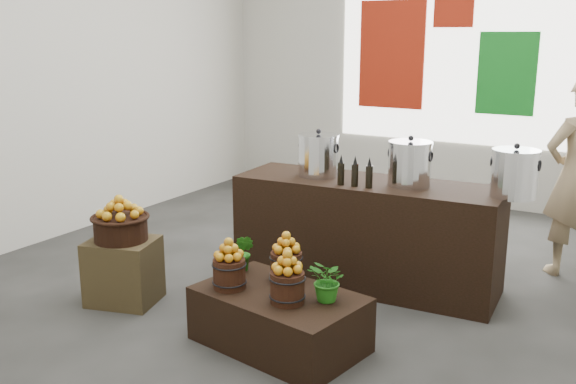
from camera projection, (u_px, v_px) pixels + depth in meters
The scene contains 23 objects.
ground at pixel (302, 283), 5.76m from camera, with size 7.00×7.00×0.00m, color #3E3E3B.
back_wall at pixel (437, 48), 8.20m from camera, with size 6.00×0.04×4.00m, color beige.
back_opening at pixel (460, 48), 8.04m from camera, with size 3.20×0.02×2.40m, color white.
deco_red_left at pixel (392, 55), 8.50m from camera, with size 0.90×0.04×1.40m, color #991D0B.
deco_green_right at pixel (507, 74), 7.81m from camera, with size 0.70×0.04×1.00m, color #12771E.
deco_red_upper at pixel (454, 7), 7.96m from camera, with size 0.50×0.04×0.50m, color #991D0B.
crate at pixel (124, 271), 5.30m from camera, with size 0.54×0.44×0.54m, color #4E3F24.
wicker_basket at pixel (121, 229), 5.21m from camera, with size 0.43×0.43×0.20m, color black.
apples_in_basket at pixel (119, 206), 5.17m from camera, with size 0.34×0.34×0.18m, color #950408, non-canonical shape.
display_table at pixel (279, 319), 4.57m from camera, with size 1.17×0.72×0.40m, color black.
apple_bucket_front_left at pixel (229, 274), 4.59m from camera, with size 0.23×0.23×0.22m, color #341A0E.
apples_in_bucket_front_left at pixel (229, 249), 4.54m from camera, with size 0.17×0.17×0.16m, color #950408, non-canonical shape.
apple_bucket_front_right at pixel (287, 288), 4.34m from camera, with size 0.23×0.23×0.22m, color #341A0E.
apples_in_bucket_front_right at pixel (287, 262), 4.29m from camera, with size 0.17×0.17×0.16m, color #950408, non-canonical shape.
apple_bucket_rear at pixel (286, 266), 4.73m from camera, with size 0.23×0.23×0.22m, color #341A0E.
apples_in_bucket_rear at pixel (286, 242), 4.69m from camera, with size 0.17×0.17×0.16m, color #950408, non-canonical shape.
herb_garnish_right at pixel (329, 281), 4.34m from camera, with size 0.27×0.23×0.30m, color #1F6B16.
herb_garnish_left at pixel (244, 253), 4.91m from camera, with size 0.16×0.13×0.29m, color #1F6B16.
counter at pixel (366, 233), 5.66m from camera, with size 2.30×0.73×0.94m, color black.
stock_pot_left at pixel (318, 156), 5.71m from camera, with size 0.35×0.35×0.35m, color silver.
stock_pot_center at pixel (410, 165), 5.34m from camera, with size 0.35×0.35×0.35m, color silver.
stock_pot_right at pixel (514, 175), 4.97m from camera, with size 0.35×0.35×0.35m, color silver.
oil_cruets at pixel (359, 171), 5.31m from camera, with size 0.25×0.06×0.26m, color black, non-canonical shape.
Camera 1 is at (2.63, -4.71, 2.19)m, focal length 40.00 mm.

